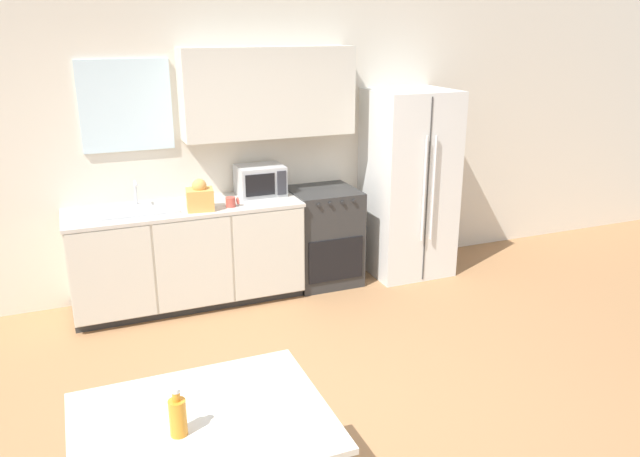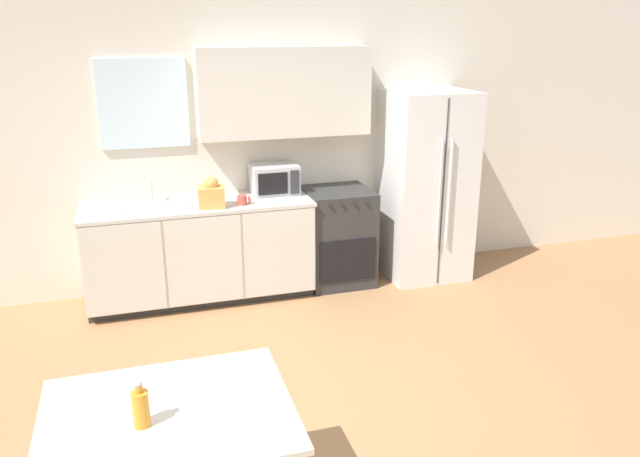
{
  "view_description": "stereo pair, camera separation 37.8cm",
  "coord_description": "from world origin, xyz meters",
  "views": [
    {
      "loc": [
        -1.2,
        -3.34,
        2.44
      ],
      "look_at": [
        0.39,
        0.57,
        1.05
      ],
      "focal_mm": 35.0,
      "sensor_mm": 36.0,
      "label": 1
    },
    {
      "loc": [
        -0.84,
        -3.47,
        2.44
      ],
      "look_at": [
        0.39,
        0.57,
        1.05
      ],
      "focal_mm": 35.0,
      "sensor_mm": 36.0,
      "label": 2
    }
  ],
  "objects": [
    {
      "name": "microwave",
      "position": [
        0.41,
        2.09,
        1.06
      ],
      "size": [
        0.43,
        0.35,
        0.28
      ],
      "color": "#B7BABC",
      "rests_on": "kitchen_counter"
    },
    {
      "name": "ground_plane",
      "position": [
        0.0,
        0.0,
        0.0
      ],
      "size": [
        12.0,
        12.0,
        0.0
      ],
      "primitive_type": "plane",
      "color": "#9E7047"
    },
    {
      "name": "coffee_mug",
      "position": [
        0.06,
        1.8,
        0.96
      ],
      "size": [
        0.12,
        0.09,
        0.09
      ],
      "color": "#BF4C3F",
      "rests_on": "kitchen_counter"
    },
    {
      "name": "kitchen_sink",
      "position": [
        -0.71,
        1.98,
        0.93
      ],
      "size": [
        0.64,
        0.39,
        0.23
      ],
      "color": "#B7BABC",
      "rests_on": "kitchen_counter"
    },
    {
      "name": "dining_table",
      "position": [
        -0.8,
        -0.96,
        0.67
      ],
      "size": [
        1.12,
        0.89,
        0.77
      ],
      "color": "beige",
      "rests_on": "ground_plane"
    },
    {
      "name": "grocery_bag_0",
      "position": [
        -0.21,
        1.8,
        1.03
      ],
      "size": [
        0.25,
        0.22,
        0.27
      ],
      "rotation": [
        0.0,
        0.0,
        -0.13
      ],
      "color": "#DB994C",
      "rests_on": "kitchen_counter"
    },
    {
      "name": "wall_back",
      "position": [
        0.08,
        2.29,
        1.44
      ],
      "size": [
        12.0,
        0.38,
        2.7
      ],
      "color": "beige",
      "rests_on": "ground_plane"
    },
    {
      "name": "kitchen_counter",
      "position": [
        -0.32,
        1.97,
        0.46
      ],
      "size": [
        2.03,
        0.67,
        0.92
      ],
      "color": "#333333",
      "rests_on": "ground_plane"
    },
    {
      "name": "drink_bottle",
      "position": [
        -0.91,
        -1.03,
        0.86
      ],
      "size": [
        0.08,
        0.08,
        0.23
      ],
      "color": "orange",
      "rests_on": "dining_table"
    },
    {
      "name": "refrigerator",
      "position": [
        1.9,
        1.93,
        0.92
      ],
      "size": [
        0.79,
        0.76,
        1.84
      ],
      "color": "silver",
      "rests_on": "ground_plane"
    },
    {
      "name": "oven_range",
      "position": [
        1.0,
        1.98,
        0.47
      ],
      "size": [
        0.63,
        0.63,
        0.93
      ],
      "color": "#2D2D2D",
      "rests_on": "ground_plane"
    }
  ]
}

